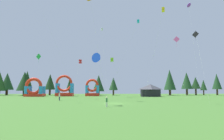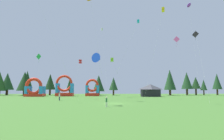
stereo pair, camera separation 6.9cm
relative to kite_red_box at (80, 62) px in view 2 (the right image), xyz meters
The scene contains 30 objects.
ground_plane 21.11m from the kite_red_box, 62.30° to the right, with size 120.00×120.00×0.00m, color #3D6B28.
kite_red_box is the anchor object (origin of this frame).
kite_pink_diamond 29.28m from the kite_red_box, ahead, with size 1.69×3.27×17.90m.
kite_yellow_box 25.48m from the kite_red_box, 38.68° to the right, with size 4.27×2.40×19.38m.
kite_blue_delta 20.76m from the kite_red_box, 74.19° to the right, with size 2.86×2.29×8.89m.
kite_purple_parafoil 35.23m from the kite_red_box, ahead, with size 1.23×7.49×27.28m.
kite_white_box 21.27m from the kite_red_box, 70.04° to the left, with size 2.50×7.90×24.21m.
kite_lime_box 12.31m from the kite_red_box, 42.84° to the left, with size 4.90×0.96×12.35m.
kite_black_diamond 29.55m from the kite_red_box, 27.88° to the right, with size 1.14×6.42×14.57m.
kite_green_diamond 15.04m from the kite_red_box, 153.69° to the left, with size 2.19×4.36×12.96m.
kite_cyan_box 19.76m from the kite_red_box, ahead, with size 9.35×1.94×22.11m.
person_left_edge 12.20m from the kite_red_box, 116.81° to the right, with size 0.44×0.44×1.83m.
person_midfield 26.17m from the kite_red_box, 73.19° to the right, with size 0.32×0.32×1.54m.
inflatable_orange_dome 19.88m from the kite_red_box, 83.27° to the left, with size 4.83×3.63×6.08m.
inflatable_red_slide 23.79m from the kite_red_box, 139.82° to the left, with size 6.04×4.58×6.33m.
inflatable_blue_arch 19.93m from the kite_red_box, 114.11° to the left, with size 6.03×3.57×7.38m.
festival_tent 26.23m from the kite_red_box, 29.10° to the left, with size 6.01×3.55×4.10m.
tree_row_0 43.68m from the kite_red_box, 143.45° to the left, with size 5.30×5.30×9.40m.
tree_row_1 43.44m from the kite_red_box, 139.58° to the left, with size 5.17×5.17×8.94m.
tree_row_2 34.24m from the kite_red_box, 135.59° to the left, with size 5.83×5.83×9.13m.
tree_row_3 34.82m from the kite_red_box, 133.54° to the left, with size 4.11×4.11×9.57m.
tree_row_4 31.36m from the kite_red_box, 119.75° to the left, with size 4.19×4.19×8.48m.
tree_row_5 30.04m from the kite_red_box, 105.39° to the left, with size 2.80×2.80×6.80m.
tree_row_6 27.98m from the kite_red_box, 81.42° to the left, with size 4.74×4.74×8.08m.
tree_row_7 27.61m from the kite_red_box, 68.23° to the left, with size 3.54×3.54×7.08m.
tree_row_8 40.13m from the kite_red_box, 36.32° to the left, with size 4.67×4.67×10.08m.
tree_row_9 46.98m from the kite_red_box, 32.43° to the left, with size 4.37×4.37×9.16m.
tree_row_10 50.73m from the kite_red_box, 30.67° to the left, with size 3.71×3.71×7.30m.
tree_row_11 53.66m from the kite_red_box, 28.96° to the left, with size 2.63×2.63×6.22m.
tree_row_12 58.12m from the kite_red_box, 26.09° to the left, with size 3.70×3.70×8.65m.
Camera 2 is at (-1.65, -37.96, 2.92)m, focal length 32.15 mm.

